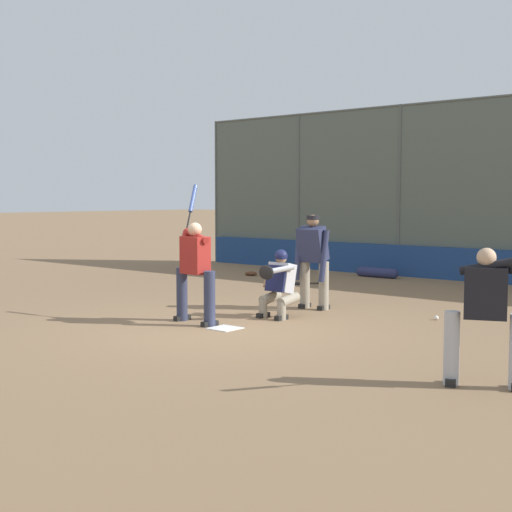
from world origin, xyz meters
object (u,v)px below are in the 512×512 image
object	(u,v)px
batter_at_plate	(195,268)
batter_on_deck	(486,312)
spare_bat_near_backstop	(303,277)
baseball_loose	(436,318)
catcher_behind_plate	(278,282)
equipment_bag_dugout_side	(377,272)
fielding_glove_on_dirt	(251,273)
spare_bat_by_padding	(296,283)
umpire_home	(313,259)

from	to	relation	value
batter_at_plate	batter_on_deck	world-z (taller)	batter_at_plate
spare_bat_near_backstop	baseball_loose	bearing A→B (deg)	18.92
catcher_behind_plate	equipment_bag_dugout_side	size ratio (longest dim) A/B	0.97
fielding_glove_on_dirt	batter_at_plate	bearing A→B (deg)	122.66
batter_on_deck	fielding_glove_on_dirt	xyz separation A→B (m)	(8.91, -6.77, -0.76)
catcher_behind_plate	spare_bat_near_backstop	distance (m)	5.84
spare_bat_by_padding	baseball_loose	size ratio (longest dim) A/B	8.58
catcher_behind_plate	umpire_home	distance (m)	1.17
umpire_home	spare_bat_near_backstop	distance (m)	4.92
spare_bat_near_backstop	baseball_loose	world-z (taller)	baseball_loose
umpire_home	baseball_loose	distance (m)	2.43
spare_bat_near_backstop	equipment_bag_dugout_side	xyz separation A→B (m)	(-1.26, -1.44, 0.09)
spare_bat_near_backstop	fielding_glove_on_dirt	world-z (taller)	fielding_glove_on_dirt
batter_at_plate	spare_bat_near_backstop	distance (m)	6.70
batter_on_deck	equipment_bag_dugout_side	world-z (taller)	batter_on_deck
umpire_home	equipment_bag_dugout_side	bearing A→B (deg)	-75.59
batter_at_plate	baseball_loose	size ratio (longest dim) A/B	30.22
spare_bat_by_padding	fielding_glove_on_dirt	size ratio (longest dim) A/B	2.04
umpire_home	batter_at_plate	bearing A→B (deg)	71.87
batter_at_plate	spare_bat_by_padding	size ratio (longest dim) A/B	3.52
catcher_behind_plate	baseball_loose	xyz separation A→B (m)	(-2.16, -1.47, -0.56)
batter_at_plate	spare_bat_by_padding	distance (m)	5.47
baseball_loose	equipment_bag_dugout_side	xyz separation A→B (m)	(3.95, -4.91, 0.09)
spare_bat_near_backstop	umpire_home	bearing A→B (deg)	0.46
catcher_behind_plate	fielding_glove_on_dirt	distance (m)	6.52
catcher_behind_plate	fielding_glove_on_dirt	xyz separation A→B (m)	(4.51, -4.67, -0.54)
catcher_behind_plate	umpire_home	world-z (taller)	umpire_home
baseball_loose	batter_at_plate	bearing A→B (deg)	43.76
catcher_behind_plate	batter_on_deck	xyz separation A→B (m)	(-4.40, 2.10, 0.22)
batter_at_plate	equipment_bag_dugout_side	distance (m)	7.77
fielding_glove_on_dirt	equipment_bag_dugout_side	size ratio (longest dim) A/B	0.26
batter_at_plate	equipment_bag_dugout_side	size ratio (longest dim) A/B	1.88
batter_at_plate	baseball_loose	distance (m)	4.05
batter_at_plate	umpire_home	world-z (taller)	batter_at_plate
spare_bat_near_backstop	baseball_loose	xyz separation A→B (m)	(-5.22, 3.47, 0.00)
spare_bat_by_padding	batter_at_plate	bearing A→B (deg)	64.54
batter_at_plate	batter_on_deck	distance (m)	5.17
batter_at_plate	equipment_bag_dugout_side	bearing A→B (deg)	-73.68
batter_at_plate	fielding_glove_on_dirt	bearing A→B (deg)	-49.12
batter_on_deck	fielding_glove_on_dirt	distance (m)	11.22
catcher_behind_plate	batter_on_deck	world-z (taller)	batter_on_deck
umpire_home	baseball_loose	bearing A→B (deg)	-174.75
catcher_behind_plate	spare_bat_near_backstop	bearing A→B (deg)	-57.42
equipment_bag_dugout_side	umpire_home	bearing A→B (deg)	108.00
spare_bat_near_backstop	spare_bat_by_padding	size ratio (longest dim) A/B	1.17
fielding_glove_on_dirt	baseball_loose	size ratio (longest dim) A/B	4.21
spare_bat_near_backstop	baseball_loose	size ratio (longest dim) A/B	10.00
catcher_behind_plate	umpire_home	size ratio (longest dim) A/B	0.67
batter_at_plate	catcher_behind_plate	size ratio (longest dim) A/B	1.95
batter_on_deck	baseball_loose	bearing A→B (deg)	99.59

